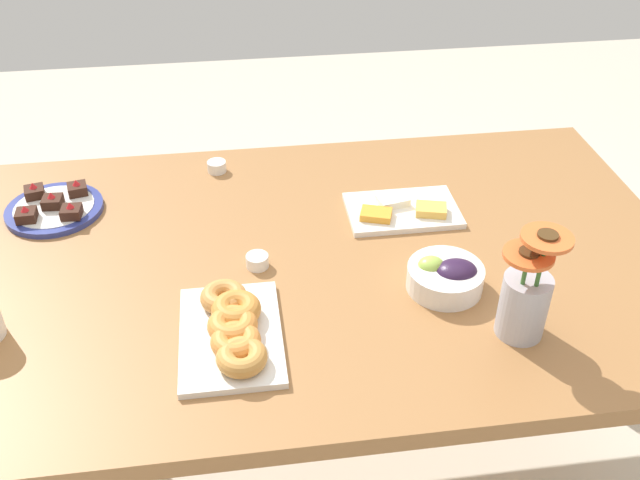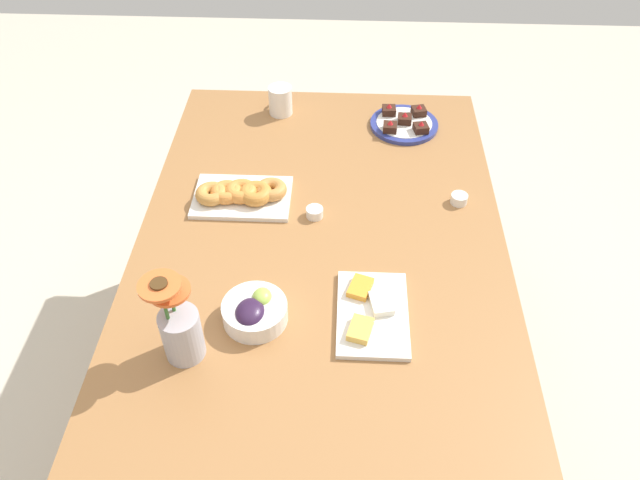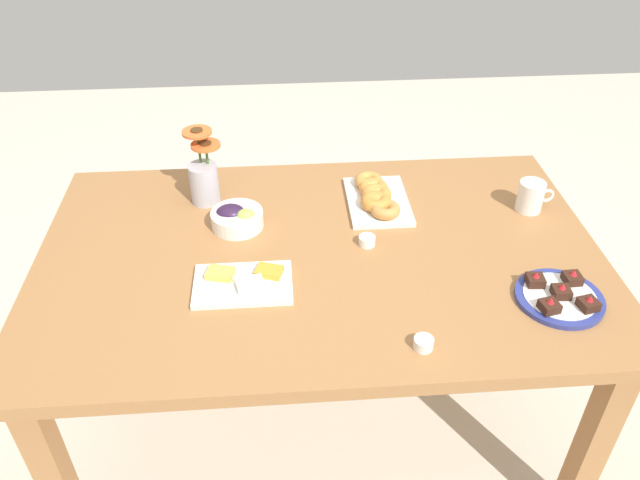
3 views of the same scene
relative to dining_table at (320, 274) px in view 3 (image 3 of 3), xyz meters
The scene contains 10 objects.
ground_plane 0.65m from the dining_table, ahead, with size 6.00×6.00×0.00m, color beige.
dining_table is the anchor object (origin of this frame).
coffee_mug 0.70m from the dining_table, 13.88° to the left, with size 0.11×0.08×0.10m.
grape_bowl 0.30m from the dining_table, 148.88° to the left, with size 0.16×0.16×0.07m.
cheese_platter 0.27m from the dining_table, 148.03° to the right, with size 0.26×0.17×0.03m.
croissant_platter 0.32m from the dining_table, 50.01° to the left, with size 0.19×0.28×0.05m.
jam_cup_honey 0.17m from the dining_table, ahead, with size 0.05×0.05×0.03m.
jam_cup_berry 0.46m from the dining_table, 61.20° to the right, with size 0.05×0.05×0.03m.
dessert_plate 0.66m from the dining_table, 22.88° to the right, with size 0.22×0.22×0.05m.
flower_vase 0.48m from the dining_table, 139.32° to the left, with size 0.11×0.11×0.24m.
Camera 3 is at (-0.11, -1.40, 1.82)m, focal length 35.00 mm.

